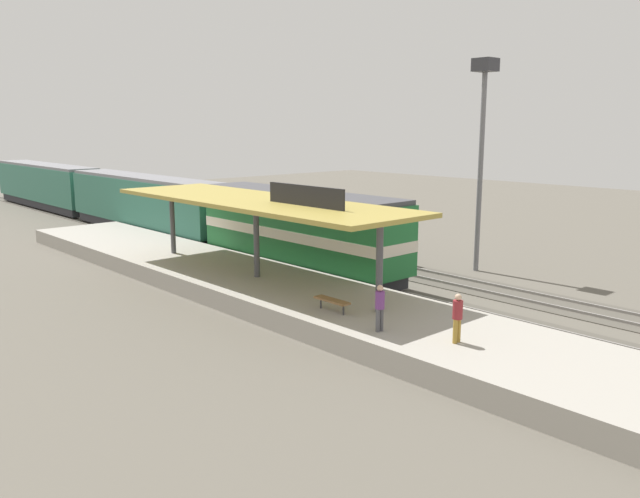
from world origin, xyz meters
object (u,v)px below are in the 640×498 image
(freight_car, at_px, (313,222))
(person_walking, at_px, (380,306))
(locomotive, at_px, (300,230))
(passenger_carriage_front, at_px, (145,204))
(platform_bench, at_px, (332,301))
(light_mast, at_px, (483,121))
(person_waiting, at_px, (457,316))
(passenger_carriage_rear, at_px, (46,185))

(freight_car, height_order, person_walking, freight_car)
(locomotive, xyz_separation_m, freight_car, (4.60, 4.03, -0.44))
(passenger_carriage_front, bearing_deg, person_walking, -102.16)
(locomotive, height_order, passenger_carriage_front, locomotive)
(passenger_carriage_front, height_order, freight_car, passenger_carriage_front)
(locomotive, bearing_deg, platform_bench, -123.82)
(locomotive, distance_m, person_walking, 13.54)
(passenger_carriage_front, xyz_separation_m, freight_car, (4.60, -13.97, -0.34))
(locomotive, height_order, light_mast, light_mast)
(freight_car, xyz_separation_m, person_waiting, (-10.01, -18.52, -0.12))
(passenger_carriage_front, height_order, light_mast, light_mast)
(platform_bench, bearing_deg, passenger_carriage_rear, 82.84)
(platform_bench, height_order, person_walking, person_walking)
(locomotive, relative_size, passenger_carriage_front, 0.72)
(locomotive, bearing_deg, person_waiting, -110.49)
(platform_bench, xyz_separation_m, person_waiting, (0.59, -5.53, 0.51))
(platform_bench, relative_size, passenger_carriage_rear, 0.08)
(passenger_carriage_rear, distance_m, freight_car, 35.07)
(locomotive, bearing_deg, person_walking, -118.43)
(passenger_carriage_front, relative_size, person_walking, 11.70)
(platform_bench, height_order, locomotive, locomotive)
(light_mast, bearing_deg, platform_bench, -169.31)
(person_waiting, distance_m, person_walking, 2.79)
(passenger_carriage_rear, distance_m, person_walking, 51.11)
(passenger_carriage_rear, height_order, person_walking, passenger_carriage_rear)
(freight_car, relative_size, person_waiting, 7.02)
(person_waiting, bearing_deg, passenger_carriage_front, 80.54)
(freight_car, bearing_deg, platform_bench, -129.22)
(platform_bench, xyz_separation_m, light_mast, (13.80, 2.60, 7.05))
(platform_bench, xyz_separation_m, passenger_carriage_front, (6.00, 26.96, 0.97))
(person_waiting, xyz_separation_m, person_walking, (-1.03, 2.59, 0.00))
(passenger_carriage_rear, distance_m, person_waiting, 53.56)
(passenger_carriage_rear, height_order, freight_car, passenger_carriage_rear)
(locomotive, xyz_separation_m, person_waiting, (-5.41, -14.49, -0.56))
(person_waiting, bearing_deg, freight_car, 61.60)
(passenger_carriage_rear, bearing_deg, freight_car, -82.46)
(person_waiting, height_order, person_walking, same)
(light_mast, relative_size, person_walking, 6.84)
(light_mast, xyz_separation_m, person_walking, (-14.24, -5.54, -6.54))
(platform_bench, distance_m, passenger_carriage_rear, 48.14)
(light_mast, height_order, person_waiting, light_mast)
(platform_bench, xyz_separation_m, locomotive, (6.00, 8.96, 1.07))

